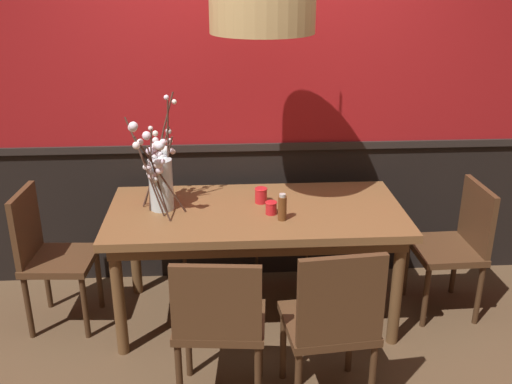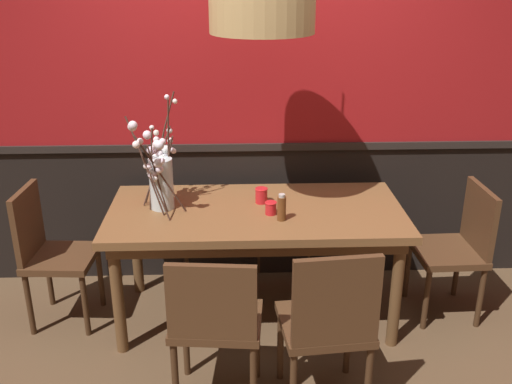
{
  "view_description": "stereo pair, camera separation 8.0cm",
  "coord_description": "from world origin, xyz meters",
  "px_view_note": "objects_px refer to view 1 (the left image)",
  "views": [
    {
      "loc": [
        -0.21,
        -3.3,
        2.2
      ],
      "look_at": [
        0.0,
        0.0,
        0.88
      ],
      "focal_mm": 40.95,
      "sensor_mm": 36.0,
      "label": 1
    },
    {
      "loc": [
        -0.13,
        -3.3,
        2.2
      ],
      "look_at": [
        0.0,
        0.0,
        0.88
      ],
      "focal_mm": 40.95,
      "sensor_mm": 36.0,
      "label": 2
    }
  ],
  "objects_px": {
    "chair_far_side_left": "(206,195)",
    "vase_with_blossoms": "(159,177)",
    "candle_holder_nearer_edge": "(261,195)",
    "dining_table": "(256,222)",
    "chair_near_side_left": "(219,321)",
    "chair_head_west_end": "(48,251)",
    "condiment_bottle": "(282,208)",
    "pendant_lamp": "(262,10)",
    "chair_near_side_right": "(332,320)",
    "chair_head_east_end": "(457,241)",
    "candle_holder_nearer_center": "(271,208)",
    "chair_far_side_right": "(279,198)"
  },
  "relations": [
    {
      "from": "chair_far_side_left",
      "to": "vase_with_blossoms",
      "type": "height_order",
      "value": "vase_with_blossoms"
    },
    {
      "from": "vase_with_blossoms",
      "to": "candle_holder_nearer_edge",
      "type": "xyz_separation_m",
      "value": [
        0.62,
        0.07,
        -0.16
      ]
    },
    {
      "from": "dining_table",
      "to": "vase_with_blossoms",
      "type": "distance_m",
      "value": 0.66
    },
    {
      "from": "chair_near_side_left",
      "to": "chair_head_west_end",
      "type": "xyz_separation_m",
      "value": [
        -1.06,
        0.83,
        -0.01
      ]
    },
    {
      "from": "chair_head_west_end",
      "to": "chair_near_side_left",
      "type": "bearing_deg",
      "value": -38.0
    },
    {
      "from": "condiment_bottle",
      "to": "candle_holder_nearer_edge",
      "type": "bearing_deg",
      "value": 111.42
    },
    {
      "from": "dining_table",
      "to": "pendant_lamp",
      "type": "xyz_separation_m",
      "value": [
        0.03,
        -0.05,
        1.27
      ]
    },
    {
      "from": "chair_far_side_left",
      "to": "chair_near_side_left",
      "type": "distance_m",
      "value": 1.66
    },
    {
      "from": "chair_near_side_right",
      "to": "condiment_bottle",
      "type": "xyz_separation_m",
      "value": [
        -0.18,
        0.7,
        0.31
      ]
    },
    {
      "from": "chair_near_side_left",
      "to": "vase_with_blossoms",
      "type": "bearing_deg",
      "value": 112.02
    },
    {
      "from": "chair_far_side_left",
      "to": "chair_head_east_end",
      "type": "distance_m",
      "value": 1.84
    },
    {
      "from": "chair_far_side_left",
      "to": "chair_head_west_end",
      "type": "bearing_deg",
      "value": -139.38
    },
    {
      "from": "candle_holder_nearer_center",
      "to": "condiment_bottle",
      "type": "relative_size",
      "value": 0.48
    },
    {
      "from": "candle_holder_nearer_center",
      "to": "chair_far_side_right",
      "type": "bearing_deg",
      "value": 81.04
    },
    {
      "from": "chair_head_west_end",
      "to": "candle_holder_nearer_edge",
      "type": "bearing_deg",
      "value": 4.05
    },
    {
      "from": "chair_head_west_end",
      "to": "candle_holder_nearer_center",
      "type": "relative_size",
      "value": 11.43
    },
    {
      "from": "chair_near_side_left",
      "to": "pendant_lamp",
      "type": "relative_size",
      "value": 1.09
    },
    {
      "from": "vase_with_blossoms",
      "to": "chair_head_west_end",
      "type": "bearing_deg",
      "value": -177.73
    },
    {
      "from": "chair_head_east_end",
      "to": "candle_holder_nearer_edge",
      "type": "distance_m",
      "value": 1.31
    },
    {
      "from": "dining_table",
      "to": "chair_head_east_end",
      "type": "distance_m",
      "value": 1.32
    },
    {
      "from": "chair_far_side_right",
      "to": "vase_with_blossoms",
      "type": "height_order",
      "value": "vase_with_blossoms"
    },
    {
      "from": "chair_near_side_right",
      "to": "chair_far_side_left",
      "type": "height_order",
      "value": "chair_far_side_left"
    },
    {
      "from": "chair_head_east_end",
      "to": "pendant_lamp",
      "type": "relative_size",
      "value": 1.08
    },
    {
      "from": "chair_head_east_end",
      "to": "candle_holder_nearer_edge",
      "type": "bearing_deg",
      "value": 175.67
    },
    {
      "from": "chair_far_side_left",
      "to": "dining_table",
      "type": "bearing_deg",
      "value": -68.59
    },
    {
      "from": "candle_holder_nearer_edge",
      "to": "pendant_lamp",
      "type": "height_order",
      "value": "pendant_lamp"
    },
    {
      "from": "pendant_lamp",
      "to": "chair_near_side_right",
      "type": "bearing_deg",
      "value": -70.18
    },
    {
      "from": "chair_near_side_right",
      "to": "candle_holder_nearer_center",
      "type": "bearing_deg",
      "value": 106.82
    },
    {
      "from": "chair_head_east_end",
      "to": "chair_near_side_right",
      "type": "bearing_deg",
      "value": -138.06
    },
    {
      "from": "chair_near_side_left",
      "to": "candle_holder_nearer_edge",
      "type": "relative_size",
      "value": 9.08
    },
    {
      "from": "chair_far_side_left",
      "to": "candle_holder_nearer_edge",
      "type": "bearing_deg",
      "value": -63.49
    },
    {
      "from": "vase_with_blossoms",
      "to": "candle_holder_nearer_edge",
      "type": "bearing_deg",
      "value": 6.09
    },
    {
      "from": "condiment_bottle",
      "to": "chair_near_side_left",
      "type": "bearing_deg",
      "value": -120.26
    },
    {
      "from": "chair_far_side_right",
      "to": "candle_holder_nearer_edge",
      "type": "relative_size",
      "value": 8.9
    },
    {
      "from": "dining_table",
      "to": "chair_head_east_end",
      "type": "height_order",
      "value": "chair_head_east_end"
    },
    {
      "from": "chair_near_side_left",
      "to": "candle_holder_nearer_center",
      "type": "xyz_separation_m",
      "value": [
        0.32,
        0.74,
        0.29
      ]
    },
    {
      "from": "candle_holder_nearer_edge",
      "to": "pendant_lamp",
      "type": "distance_m",
      "value": 1.15
    },
    {
      "from": "pendant_lamp",
      "to": "chair_far_side_right",
      "type": "bearing_deg",
      "value": 77.26
    },
    {
      "from": "chair_far_side_left",
      "to": "condiment_bottle",
      "type": "bearing_deg",
      "value": -64.82
    },
    {
      "from": "chair_head_east_end",
      "to": "candle_holder_nearer_center",
      "type": "height_order",
      "value": "chair_head_east_end"
    },
    {
      "from": "candle_holder_nearer_center",
      "to": "candle_holder_nearer_edge",
      "type": "distance_m",
      "value": 0.19
    },
    {
      "from": "chair_head_west_end",
      "to": "condiment_bottle",
      "type": "relative_size",
      "value": 5.52
    },
    {
      "from": "vase_with_blossoms",
      "to": "chair_head_east_end",
      "type": "bearing_deg",
      "value": -0.9
    },
    {
      "from": "dining_table",
      "to": "chair_head_west_end",
      "type": "xyz_separation_m",
      "value": [
        -1.3,
        0.01,
        -0.17
      ]
    },
    {
      "from": "chair_far_side_left",
      "to": "chair_head_west_end",
      "type": "height_order",
      "value": "chair_far_side_left"
    },
    {
      "from": "chair_near_side_right",
      "to": "chair_head_west_end",
      "type": "relative_size",
      "value": 1.04
    },
    {
      "from": "chair_near_side_right",
      "to": "chair_near_side_left",
      "type": "bearing_deg",
      "value": 174.87
    },
    {
      "from": "chair_far_side_left",
      "to": "candle_holder_nearer_center",
      "type": "distance_m",
      "value": 1.05
    },
    {
      "from": "vase_with_blossoms",
      "to": "dining_table",
      "type": "bearing_deg",
      "value": -3.66
    },
    {
      "from": "chair_near_side_right",
      "to": "pendant_lamp",
      "type": "height_order",
      "value": "pendant_lamp"
    }
  ]
}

